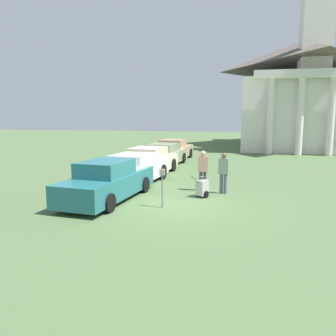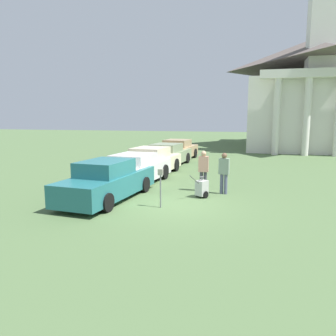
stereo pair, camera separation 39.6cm
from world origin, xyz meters
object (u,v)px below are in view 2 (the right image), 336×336
at_px(parking_meter, 161,181).
at_px(church, 307,92).
at_px(parked_car_tan, 178,150).
at_px(parked_car_white, 135,169).
at_px(parked_car_cream, 151,162).
at_px(parked_car_teal, 108,181).
at_px(parked_car_sage, 167,155).
at_px(equipment_cart, 202,188).
at_px(person_supervisor, 224,171).
at_px(person_worker, 203,168).

height_order(parking_meter, church, church).
bearing_deg(parking_meter, parked_car_tan, 100.03).
distance_m(parked_car_white, parked_car_cream, 2.58).
distance_m(parked_car_teal, parked_car_sage, 9.22).
distance_m(parking_meter, equipment_cart, 2.27).
relative_size(person_supervisor, equipment_cart, 1.73).
bearing_deg(church, parked_car_teal, -112.35).
xyz_separation_m(parked_car_teal, parked_car_cream, (-0.00, 5.71, 0.00)).
height_order(person_worker, equipment_cart, person_worker).
relative_size(parked_car_sage, equipment_cart, 5.26).
height_order(parked_car_tan, parking_meter, parked_car_tan).
xyz_separation_m(parked_car_tan, equipment_cart, (3.51, -11.25, -0.32)).
distance_m(parked_car_white, person_supervisor, 4.45).
height_order(parked_car_teal, parked_car_white, parked_car_teal).
relative_size(parked_car_cream, parked_car_sage, 0.97).
bearing_deg(parking_meter, equipment_cart, 57.15).
distance_m(parked_car_tan, parking_meter, 13.30).
xyz_separation_m(person_supervisor, church, (6.56, 24.41, 4.77)).
bearing_deg(person_supervisor, person_worker, -10.82).
height_order(parked_car_white, parked_car_cream, parked_car_cream).
relative_size(parked_car_teal, parked_car_sage, 1.00).
bearing_deg(equipment_cart, parked_car_tan, 136.68).
bearing_deg(person_supervisor, church, -97.43).
xyz_separation_m(parked_car_teal, person_worker, (3.41, 2.32, 0.30)).
xyz_separation_m(parked_car_cream, person_supervisor, (4.31, -3.68, 0.27)).
distance_m(parked_car_sage, person_worker, 7.70).
relative_size(parked_car_cream, parking_meter, 3.65).
xyz_separation_m(parked_car_white, parked_car_cream, (-0.00, 2.58, 0.02)).
relative_size(parked_car_cream, equipment_cart, 5.08).
bearing_deg(equipment_cart, parked_car_teal, -131.77).
distance_m(parked_car_sage, church, 20.97).
relative_size(person_supervisor, church, 0.08).
bearing_deg(church, person_supervisor, -105.04).
relative_size(person_worker, person_supervisor, 1.02).
bearing_deg(parked_car_tan, parked_car_white, -84.56).
relative_size(parked_car_white, parked_car_cream, 1.00).
height_order(parked_car_tan, person_worker, person_worker).
xyz_separation_m(parked_car_teal, person_supervisor, (4.31, 2.02, 0.27)).
bearing_deg(parked_car_sage, parked_car_cream, -84.56).
height_order(parked_car_cream, person_supervisor, person_supervisor).
bearing_deg(parked_car_tan, parking_meter, -74.53).
bearing_deg(parked_car_white, parking_meter, -53.00).
bearing_deg(parking_meter, parked_car_sage, 103.22).
bearing_deg(equipment_cart, person_worker, 124.66).
bearing_deg(parked_car_teal, parking_meter, -10.14).
bearing_deg(parked_car_white, parked_car_sage, 95.44).
height_order(parked_car_cream, parking_meter, parked_car_cream).
distance_m(parked_car_tan, equipment_cart, 11.79).
xyz_separation_m(parked_car_cream, person_worker, (3.41, -3.38, 0.29)).
relative_size(parked_car_white, church, 0.22).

